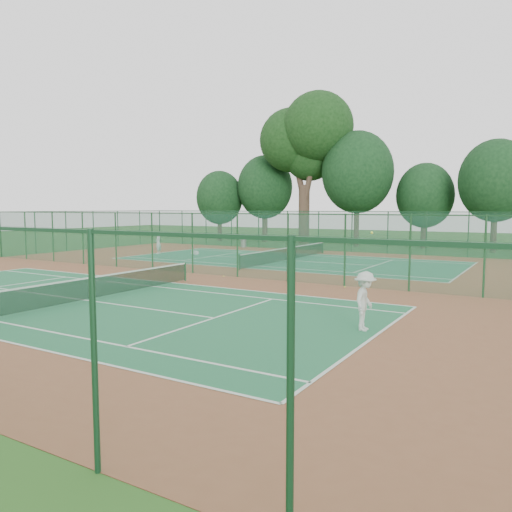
# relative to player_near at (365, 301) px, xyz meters

# --- Properties ---
(ground) EXTENTS (120.00, 120.00, 0.00)m
(ground) POSITION_rel_player_near_xyz_m (-11.38, 8.04, -0.93)
(ground) COLOR #234F18
(ground) RESTS_ON ground
(red_pad) EXTENTS (40.00, 36.00, 0.01)m
(red_pad) POSITION_rel_player_near_xyz_m (-11.38, 8.04, -0.93)
(red_pad) COLOR brown
(red_pad) RESTS_ON ground
(court_near) EXTENTS (23.77, 10.97, 0.01)m
(court_near) POSITION_rel_player_near_xyz_m (-11.38, -0.96, -0.92)
(court_near) COLOR #1F6540
(court_near) RESTS_ON red_pad
(court_far) EXTENTS (23.77, 10.97, 0.01)m
(court_far) POSITION_rel_player_near_xyz_m (-11.38, 17.04, -0.92)
(court_far) COLOR #216B4A
(court_far) RESTS_ON red_pad
(fence_north) EXTENTS (40.00, 0.09, 3.50)m
(fence_north) POSITION_rel_player_near_xyz_m (-11.38, 26.04, 0.83)
(fence_north) COLOR #184A32
(fence_north) RESTS_ON ground
(fence_west) EXTENTS (0.09, 36.00, 3.50)m
(fence_west) POSITION_rel_player_near_xyz_m (-31.38, 8.04, 0.83)
(fence_west) COLOR #16442D
(fence_west) RESTS_ON ground
(fence_divider) EXTENTS (40.00, 0.09, 3.50)m
(fence_divider) POSITION_rel_player_near_xyz_m (-11.38, 8.04, 0.83)
(fence_divider) COLOR #17462F
(fence_divider) RESTS_ON ground
(tennis_net_near) EXTENTS (0.10, 12.90, 0.97)m
(tennis_net_near) POSITION_rel_player_near_xyz_m (-11.38, -0.96, -0.39)
(tennis_net_near) COLOR #12331A
(tennis_net_near) RESTS_ON ground
(tennis_net_far) EXTENTS (0.10, 12.90, 0.97)m
(tennis_net_far) POSITION_rel_player_near_xyz_m (-11.38, 17.04, -0.39)
(tennis_net_far) COLOR #123419
(tennis_net_far) RESTS_ON ground
(player_near) EXTENTS (0.76, 1.23, 1.83)m
(player_near) POSITION_rel_player_near_xyz_m (0.00, 0.00, 0.00)
(player_near) COLOR silver
(player_near) RESTS_ON court_near
(player_far) EXTENTS (0.62, 0.76, 1.80)m
(player_far) POSITION_rel_player_near_xyz_m (-22.77, 16.15, -0.02)
(player_far) COLOR white
(player_far) RESTS_ON court_far
(trash_bin) EXTENTS (0.58, 0.58, 0.99)m
(trash_bin) POSITION_rel_player_near_xyz_m (-20.44, 25.53, -0.43)
(trash_bin) COLOR slate
(trash_bin) RESTS_ON red_pad
(bench) EXTENTS (1.33, 0.80, 0.79)m
(bench) POSITION_rel_player_near_xyz_m (-12.79, 25.28, -0.51)
(bench) COLOR #12341E
(bench) RESTS_ON red_pad
(kit_bag) EXTENTS (0.80, 0.55, 0.28)m
(kit_bag) POSITION_rel_player_near_xyz_m (-20.03, 17.43, -0.78)
(kit_bag) COLOR silver
(kit_bag) RESTS_ON red_pad
(stray_ball_a) EXTENTS (0.07, 0.07, 0.07)m
(stray_ball_a) POSITION_rel_player_near_xyz_m (-10.53, 7.70, -0.89)
(stray_ball_a) COLOR yellow
(stray_ball_a) RESTS_ON red_pad
(stray_ball_b) EXTENTS (0.07, 0.07, 0.07)m
(stray_ball_b) POSITION_rel_player_near_xyz_m (-3.50, 7.60, -0.89)
(stray_ball_b) COLOR #E0F238
(stray_ball_b) RESTS_ON red_pad
(stray_ball_c) EXTENTS (0.08, 0.08, 0.08)m
(stray_ball_c) POSITION_rel_player_near_xyz_m (-13.79, 7.77, -0.88)
(stray_ball_c) COLOR #CBEE37
(stray_ball_c) RESTS_ON red_pad
(big_tree) EXTENTS (9.78, 7.16, 15.03)m
(big_tree) POSITION_rel_player_near_xyz_m (-16.61, 31.24, 9.71)
(big_tree) COLOR #39291F
(big_tree) RESTS_ON ground
(evergreen_row) EXTENTS (39.00, 5.00, 12.00)m
(evergreen_row) POSITION_rel_player_near_xyz_m (-10.88, 32.29, -0.93)
(evergreen_row) COLOR black
(evergreen_row) RESTS_ON ground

